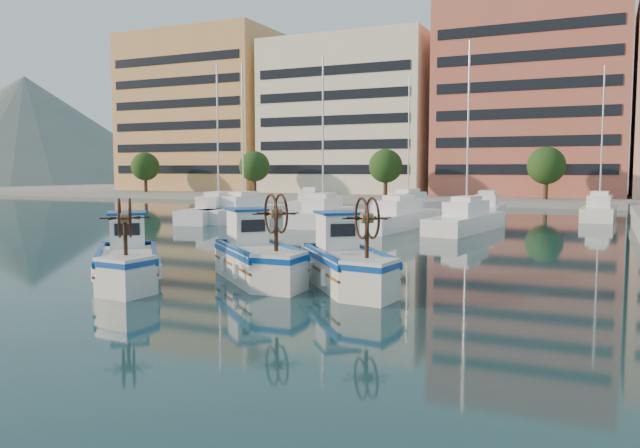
# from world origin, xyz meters

# --- Properties ---
(ground) EXTENTS (300.00, 300.00, 0.00)m
(ground) POSITION_xyz_m (0.00, 0.00, 0.00)
(ground) COLOR #193D41
(ground) RESTS_ON ground
(waterfront) EXTENTS (180.00, 40.00, 25.60)m
(waterfront) POSITION_xyz_m (9.23, 65.04, 11.10)
(waterfront) COLOR gray
(waterfront) RESTS_ON ground
(hill_west) EXTENTS (180.00, 180.00, 60.00)m
(hill_west) POSITION_xyz_m (-140.00, 110.00, 0.00)
(hill_west) COLOR slate
(hill_west) RESTS_ON ground
(yacht_marina) EXTENTS (36.74, 23.32, 11.50)m
(yacht_marina) POSITION_xyz_m (-3.43, 27.50, 0.53)
(yacht_marina) COLOR white
(yacht_marina) RESTS_ON ground
(fishing_boat_a) EXTENTS (4.35, 4.63, 2.92)m
(fishing_boat_a) POSITION_xyz_m (-4.64, -1.15, 0.81)
(fishing_boat_a) COLOR silver
(fishing_boat_a) RESTS_ON ground
(fishing_boat_b) EXTENTS (4.74, 4.61, 3.04)m
(fishing_boat_b) POSITION_xyz_m (-1.00, 1.15, 0.84)
(fishing_boat_b) COLOR silver
(fishing_boat_b) RESTS_ON ground
(fishing_boat_c) EXTENTS (4.38, 4.78, 2.99)m
(fishing_boat_c) POSITION_xyz_m (2.28, 1.25, 0.82)
(fishing_boat_c) COLOR silver
(fishing_boat_c) RESTS_ON ground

